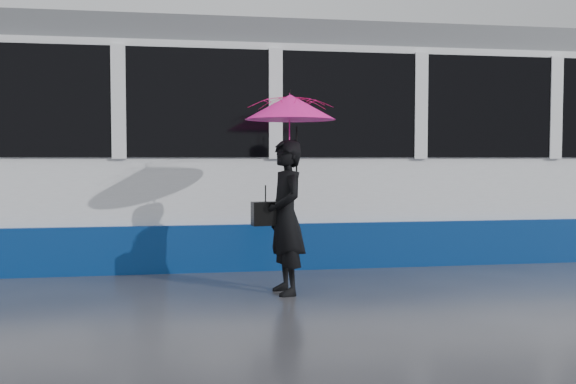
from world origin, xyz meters
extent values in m
plane|color=#2F2F34|center=(0.00, 0.00, 0.00)|extent=(90.00, 90.00, 0.00)
cube|color=#3F3D38|center=(0.00, 1.78, 0.01)|extent=(34.00, 0.07, 0.02)
cube|color=#3F3D38|center=(0.00, 3.22, 0.01)|extent=(34.00, 0.07, 0.02)
cube|color=white|center=(-2.01, 2.50, 1.52)|extent=(24.00, 2.40, 2.95)
cube|color=navy|center=(-2.01, 2.50, 0.31)|extent=(24.00, 2.56, 0.62)
cube|color=black|center=(-2.01, 2.50, 2.20)|extent=(23.00, 2.48, 1.40)
cube|color=#55585D|center=(-2.01, 2.50, 3.17)|extent=(23.60, 2.20, 0.35)
imported|color=black|center=(1.39, -0.20, 0.84)|extent=(0.50, 0.68, 1.69)
imported|color=#FB1599|center=(1.44, -0.20, 1.78)|extent=(1.07, 1.08, 0.84)
cone|color=#FB1599|center=(1.44, -0.20, 2.04)|extent=(1.15, 1.15, 0.27)
cylinder|color=black|center=(1.44, -0.20, 2.20)|extent=(0.01, 0.01, 0.06)
cylinder|color=black|center=(1.51, -0.18, 1.46)|extent=(0.02, 0.02, 0.74)
cube|color=black|center=(1.17, -0.18, 0.88)|extent=(0.32, 0.18, 0.26)
cylinder|color=black|center=(1.17, -0.18, 1.10)|extent=(0.01, 0.01, 0.18)
camera|label=1|loc=(0.28, -7.09, 1.48)|focal=40.00mm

